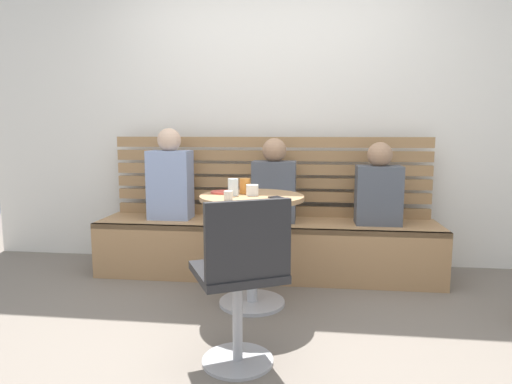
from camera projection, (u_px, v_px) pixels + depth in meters
The scene contains 15 objects.
ground at pixel (244, 345), 2.38m from camera, with size 8.00×8.00×0.00m, color #70665B.
back_wall at pixel (272, 97), 3.79m from camera, with size 5.20×0.10×2.90m, color silver.
booth_bench at pixel (266, 248), 3.53m from camera, with size 2.70×0.52×0.44m.
booth_backrest at pixel (269, 176), 3.69m from camera, with size 2.65×0.04×0.67m.
cafe_table at pixel (252, 229), 2.88m from camera, with size 0.68×0.68×0.74m.
white_chair at pixel (241, 277), 2.08m from camera, with size 0.54×0.54×0.85m.
person_adult at pixel (170, 179), 3.57m from camera, with size 0.34×0.22×0.74m.
person_child_left at pixel (379, 188), 3.36m from camera, with size 0.34×0.22×0.63m.
person_child_middle at pixel (274, 185), 3.47m from camera, with size 0.34×0.22×0.66m.
cup_ceramic_white at pixel (252, 190), 2.83m from camera, with size 0.08×0.08×0.07m, color white.
cup_tumbler_orange at pixel (245, 186), 2.92m from camera, with size 0.07×0.07×0.10m, color orange.
cup_espresso_small at pixel (228, 195), 2.65m from camera, with size 0.06×0.06×0.06m, color silver.
cup_water_clear at pixel (233, 187), 2.83m from camera, with size 0.07×0.07×0.11m, color white.
plate_small at pixel (223, 192), 2.95m from camera, with size 0.17×0.17×0.01m, color #DB4C42.
phone_on_table at pixel (279, 198), 2.70m from camera, with size 0.07×0.14×0.01m, color black.
Camera 1 is at (0.34, -2.22, 1.15)m, focal length 30.77 mm.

